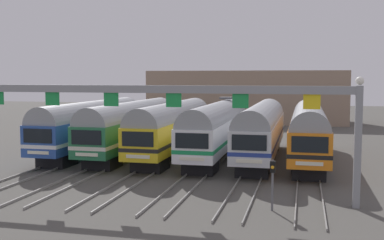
# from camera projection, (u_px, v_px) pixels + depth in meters

# --- Properties ---
(ground_plane) EXTENTS (160.00, 160.00, 0.00)m
(ground_plane) POSITION_uv_depth(u_px,v_px,m) (194.00, 157.00, 41.17)
(ground_plane) COLOR #4C4944
(track_bed) EXTENTS (20.65, 70.00, 0.15)m
(track_bed) POSITION_uv_depth(u_px,v_px,m) (226.00, 134.00, 57.64)
(track_bed) COLOR gray
(track_bed) RESTS_ON ground
(commuter_train_blue) EXTENTS (2.88, 18.06, 4.77)m
(commuter_train_blue) POSITION_uv_depth(u_px,v_px,m) (92.00, 124.00, 43.12)
(commuter_train_blue) COLOR #284C9E
(commuter_train_blue) RESTS_ON ground
(commuter_train_green) EXTENTS (2.88, 18.06, 4.77)m
(commuter_train_green) POSITION_uv_depth(u_px,v_px,m) (131.00, 125.00, 42.24)
(commuter_train_green) COLOR #236B42
(commuter_train_green) RESTS_ON ground
(commuter_train_yellow) EXTENTS (2.88, 18.06, 4.77)m
(commuter_train_yellow) POSITION_uv_depth(u_px,v_px,m) (173.00, 126.00, 41.36)
(commuter_train_yellow) COLOR gold
(commuter_train_yellow) RESTS_ON ground
(commuter_train_white) EXTENTS (2.88, 18.06, 5.05)m
(commuter_train_white) POSITION_uv_depth(u_px,v_px,m) (216.00, 127.00, 40.49)
(commuter_train_white) COLOR white
(commuter_train_white) RESTS_ON ground
(commuter_train_silver) EXTENTS (2.88, 18.06, 4.77)m
(commuter_train_silver) POSITION_uv_depth(u_px,v_px,m) (261.00, 128.00, 39.60)
(commuter_train_silver) COLOR silver
(commuter_train_silver) RESTS_ON ground
(commuter_train_orange) EXTENTS (2.88, 18.06, 4.77)m
(commuter_train_orange) POSITION_uv_depth(u_px,v_px,m) (309.00, 129.00, 38.72)
(commuter_train_orange) COLOR orange
(commuter_train_orange) RESTS_ON ground
(catenary_gantry) EXTENTS (24.38, 0.44, 6.97)m
(catenary_gantry) POSITION_uv_depth(u_px,v_px,m) (142.00, 105.00, 27.61)
(catenary_gantry) COLOR gray
(catenary_gantry) RESTS_ON ground
(yard_signal_mast) EXTENTS (0.28, 0.35, 2.67)m
(yard_signal_mast) POSITION_uv_depth(u_px,v_px,m) (273.00, 175.00, 24.62)
(yard_signal_mast) COLOR #59595E
(yard_signal_mast) RESTS_ON ground
(maintenance_building) EXTENTS (29.76, 10.00, 7.86)m
(maintenance_building) POSITION_uv_depth(u_px,v_px,m) (247.00, 96.00, 73.92)
(maintenance_building) COLOR gray
(maintenance_building) RESTS_ON ground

